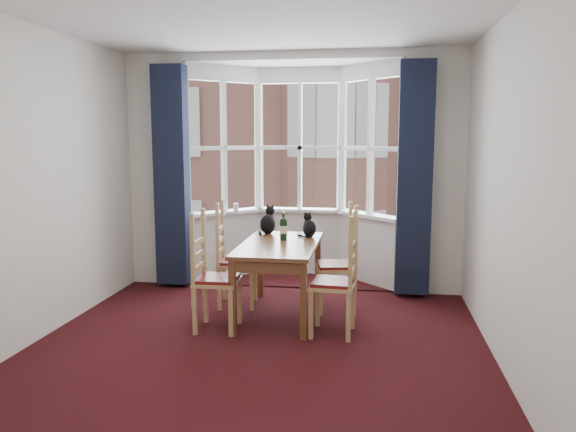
% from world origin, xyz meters
% --- Properties ---
extents(floor, '(4.50, 4.50, 0.00)m').
position_xyz_m(floor, '(0.00, 0.00, 0.00)').
color(floor, black).
rests_on(floor, ground).
extents(ceiling, '(4.50, 4.50, 0.00)m').
position_xyz_m(ceiling, '(0.00, 0.00, 2.80)').
color(ceiling, white).
rests_on(ceiling, floor).
extents(wall_left, '(0.00, 4.50, 4.50)m').
position_xyz_m(wall_left, '(-2.00, 0.00, 1.40)').
color(wall_left, silver).
rests_on(wall_left, floor).
extents(wall_right, '(0.00, 4.50, 4.50)m').
position_xyz_m(wall_right, '(2.00, 0.00, 1.40)').
color(wall_right, silver).
rests_on(wall_right, floor).
extents(wall_near, '(4.00, 0.00, 4.00)m').
position_xyz_m(wall_near, '(0.00, -2.25, 1.40)').
color(wall_near, silver).
rests_on(wall_near, floor).
extents(wall_back_pier_left, '(0.70, 0.12, 2.80)m').
position_xyz_m(wall_back_pier_left, '(-1.65, 2.25, 1.40)').
color(wall_back_pier_left, silver).
rests_on(wall_back_pier_left, floor).
extents(wall_back_pier_right, '(0.70, 0.12, 2.80)m').
position_xyz_m(wall_back_pier_right, '(1.65, 2.25, 1.40)').
color(wall_back_pier_right, silver).
rests_on(wall_back_pier_right, floor).
extents(bay_window, '(2.76, 0.94, 2.80)m').
position_xyz_m(bay_window, '(0.00, 2.75, 1.40)').
color(bay_window, white).
rests_on(bay_window, floor).
extents(curtain_left, '(0.38, 0.22, 2.60)m').
position_xyz_m(curtain_left, '(-1.42, 2.07, 1.35)').
color(curtain_left, '#161D33').
rests_on(curtain_left, floor).
extents(curtain_right, '(0.38, 0.22, 2.60)m').
position_xyz_m(curtain_right, '(1.42, 2.07, 1.35)').
color(curtain_right, '#161D33').
rests_on(curtain_right, floor).
extents(dining_table, '(0.76, 1.41, 0.75)m').
position_xyz_m(dining_table, '(0.04, 1.16, 0.66)').
color(dining_table, brown).
rests_on(dining_table, floor).
extents(chair_left_near, '(0.41, 0.43, 0.92)m').
position_xyz_m(chair_left_near, '(-0.56, 0.66, 0.47)').
color(chair_left_near, tan).
rests_on(chair_left_near, floor).
extents(chair_left_far, '(0.45, 0.46, 0.92)m').
position_xyz_m(chair_left_far, '(-0.56, 1.41, 0.47)').
color(chair_left_far, tan).
rests_on(chair_left_far, floor).
extents(chair_right_near, '(0.43, 0.45, 0.92)m').
position_xyz_m(chair_right_near, '(0.71, 0.69, 0.47)').
color(chair_right_near, tan).
rests_on(chair_right_near, floor).
extents(chair_right_far, '(0.48, 0.49, 0.92)m').
position_xyz_m(chair_right_far, '(0.68, 1.42, 0.47)').
color(chair_right_far, tan).
rests_on(chair_right_far, floor).
extents(cat_left, '(0.20, 0.26, 0.33)m').
position_xyz_m(cat_left, '(-0.18, 1.70, 0.88)').
color(cat_left, black).
rests_on(cat_left, dining_table).
extents(cat_right, '(0.21, 0.23, 0.28)m').
position_xyz_m(cat_right, '(0.29, 1.57, 0.86)').
color(cat_right, black).
rests_on(cat_right, dining_table).
extents(wine_bottle, '(0.08, 0.08, 0.30)m').
position_xyz_m(wine_bottle, '(0.05, 1.34, 0.88)').
color(wine_bottle, black).
rests_on(wine_bottle, dining_table).
extents(candle_tall, '(0.06, 0.06, 0.10)m').
position_xyz_m(candle_tall, '(-0.77, 2.60, 0.92)').
color(candle_tall, white).
rests_on(candle_tall, bay_window).
extents(street, '(80.00, 80.00, 0.00)m').
position_xyz_m(street, '(0.00, 32.25, -6.00)').
color(street, '#333335').
rests_on(street, ground).
extents(tenement_building, '(18.40, 7.80, 15.20)m').
position_xyz_m(tenement_building, '(0.00, 14.01, 1.60)').
color(tenement_building, '#9D6251').
rests_on(tenement_building, street).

